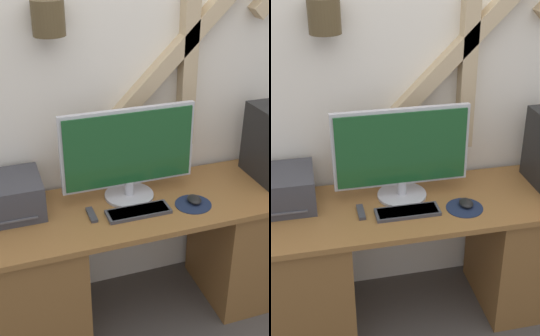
% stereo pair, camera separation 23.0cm
% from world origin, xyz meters
% --- Properties ---
extents(wall_back, '(6.40, 0.20, 2.70)m').
position_xyz_m(wall_back, '(0.01, 0.63, 1.36)').
color(wall_back, silver).
rests_on(wall_back, ground_plane).
extents(desk, '(1.76, 0.58, 0.74)m').
position_xyz_m(desk, '(0.00, 0.29, 0.38)').
color(desk, brown).
rests_on(desk, ground_plane).
extents(monitor, '(0.70, 0.26, 0.49)m').
position_xyz_m(monitor, '(-0.07, 0.38, 0.99)').
color(monitor, '#B7B7BC').
rests_on(monitor, desk).
extents(keyboard, '(0.32, 0.11, 0.02)m').
position_xyz_m(keyboard, '(-0.08, 0.21, 0.75)').
color(keyboard, '#3D3D42').
rests_on(keyboard, desk).
extents(mousepad, '(0.19, 0.19, 0.00)m').
position_xyz_m(mousepad, '(0.22, 0.19, 0.74)').
color(mousepad, '#19233D').
rests_on(mousepad, desk).
extents(mouse, '(0.07, 0.09, 0.03)m').
position_xyz_m(mouse, '(0.23, 0.21, 0.76)').
color(mouse, black).
rests_on(mouse, mousepad).
extents(printer, '(0.30, 0.31, 0.18)m').
position_xyz_m(printer, '(-0.67, 0.43, 0.83)').
color(printer, '#38383D').
rests_on(printer, desk).
extents(remote_control, '(0.03, 0.13, 0.02)m').
position_xyz_m(remote_control, '(-0.30, 0.26, 0.74)').
color(remote_control, '#38383D').
rests_on(remote_control, desk).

